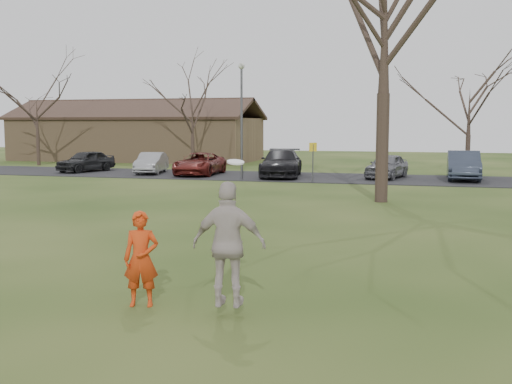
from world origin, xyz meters
TOP-DOWN VIEW (x-y plane):
  - ground at (0.00, 0.00)m, footprint 120.00×120.00m
  - parking_strip at (0.00, 25.00)m, footprint 62.00×6.50m
  - player_defender at (-0.82, -0.13)m, footprint 0.67×0.53m
  - car_0 at (-17.09, 25.08)m, footprint 2.63×4.25m
  - car_1 at (-12.49, 24.92)m, footprint 2.12×4.06m
  - car_2 at (-9.27, 24.66)m, footprint 2.39×4.81m
  - car_3 at (-4.34, 24.82)m, footprint 2.96×5.63m
  - car_4 at (1.55, 25.44)m, footprint 2.46×4.24m
  - car_5 at (5.58, 25.51)m, footprint 1.67×4.73m
  - catching_play at (0.78, -0.31)m, footprint 1.20×0.61m
  - building at (-20.00, 38.00)m, footprint 20.60×8.50m
  - lamp_post at (-6.00, 22.50)m, footprint 0.34×0.34m
  - sign_yellow at (-2.00, 22.00)m, footprint 0.35×0.35m
  - big_tree at (2.00, 15.00)m, footprint 9.00×9.00m
  - small_tree_row at (4.38, 30.06)m, footprint 55.00×5.90m

SIDE VIEW (x-z plane):
  - ground at x=0.00m, z-range 0.00..0.00m
  - parking_strip at x=0.00m, z-range 0.00..0.04m
  - car_1 at x=-12.49m, z-range 0.04..1.31m
  - car_2 at x=-9.27m, z-range 0.04..1.35m
  - car_0 at x=-17.09m, z-range 0.04..1.39m
  - car_4 at x=1.55m, z-range 0.04..1.40m
  - player_defender at x=-0.82m, z-range 0.00..1.60m
  - car_5 at x=5.58m, z-range 0.04..1.59m
  - car_3 at x=-4.34m, z-range 0.04..1.60m
  - catching_play at x=0.78m, z-range 0.01..2.32m
  - sign_yellow at x=-2.00m, z-range 0.41..2.49m
  - building at x=-20.00m, z-range -0.64..4.50m
  - small_tree_row at x=4.38m, z-range -0.36..8.14m
  - lamp_post at x=-6.00m, z-range 0.83..7.10m
  - big_tree at x=2.00m, z-range 0.00..14.00m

